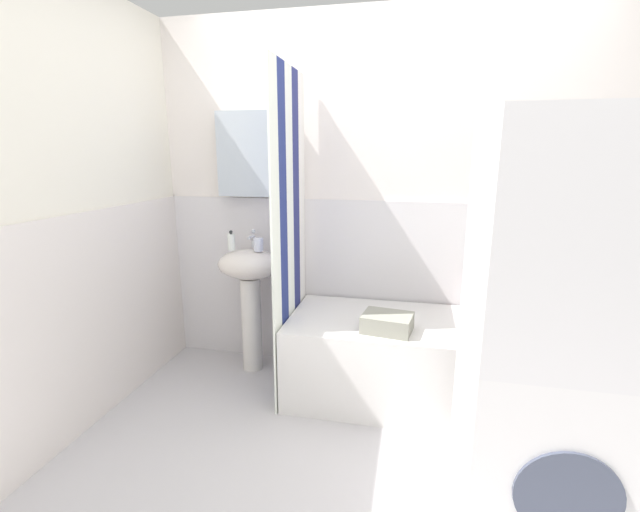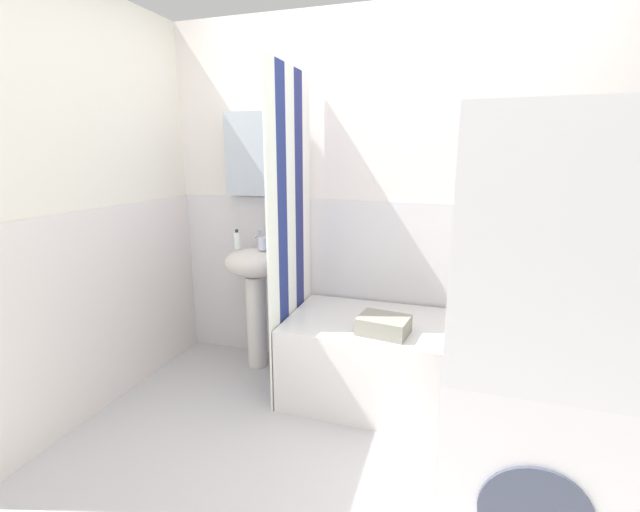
{
  "view_description": "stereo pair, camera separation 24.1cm",
  "coord_description": "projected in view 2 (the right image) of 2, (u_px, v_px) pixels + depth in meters",
  "views": [
    {
      "loc": [
        0.19,
        -1.65,
        1.51
      ],
      "look_at": [
        -0.36,
        0.86,
        0.89
      ],
      "focal_mm": 24.26,
      "sensor_mm": 36.0,
      "label": 1
    },
    {
      "loc": [
        0.42,
        -1.59,
        1.51
      ],
      "look_at": [
        -0.36,
        0.86,
        0.89
      ],
      "focal_mm": 24.26,
      "sensor_mm": 36.0,
      "label": 2
    }
  ],
  "objects": [
    {
      "name": "soap_dispenser",
      "position": [
        237.0,
        240.0,
        2.95
      ],
      "size": [
        0.05,
        0.05,
        0.14
      ],
      "color": "white",
      "rests_on": "sink"
    },
    {
      "name": "wall_back_tiled",
      "position": [
        382.0,
        210.0,
        2.87
      ],
      "size": [
        3.6,
        0.18,
        2.4
      ],
      "color": "white",
      "rests_on": "ground_plane"
    },
    {
      "name": "toothbrush_cup",
      "position": [
        263.0,
        243.0,
        2.92
      ],
      "size": [
        0.06,
        0.06,
        0.09
      ],
      "primitive_type": "cylinder",
      "color": "silver",
      "rests_on": "sink"
    },
    {
      "name": "wall_left_tiled",
      "position": [
        91.0,
        223.0,
        2.47
      ],
      "size": [
        0.07,
        1.81,
        2.4
      ],
      "color": "silver",
      "rests_on": "ground_plane"
    },
    {
      "name": "lotion_bottle",
      "position": [
        490.0,
        298.0,
        2.69
      ],
      "size": [
        0.06,
        0.06,
        0.23
      ],
      "color": "#C04869",
      "rests_on": "bathtub"
    },
    {
      "name": "bathtub",
      "position": [
        414.0,
        365.0,
        2.62
      ],
      "size": [
        1.55,
        0.7,
        0.51
      ],
      "primitive_type": "cube",
      "color": "silver",
      "rests_on": "ground_plane"
    },
    {
      "name": "towel_folded",
      "position": [
        384.0,
        325.0,
        2.43
      ],
      "size": [
        0.3,
        0.25,
        0.1
      ],
      "primitive_type": "cube",
      "rotation": [
        0.0,
        0.0,
        -0.15
      ],
      "color": "gray",
      "rests_on": "bathtub"
    },
    {
      "name": "shower_curtain",
      "position": [
        291.0,
        237.0,
        2.68
      ],
      "size": [
        0.01,
        0.7,
        2.0
      ],
      "color": "white",
      "rests_on": "ground_plane"
    },
    {
      "name": "faucet",
      "position": [
        259.0,
        238.0,
        3.02
      ],
      "size": [
        0.03,
        0.12,
        0.12
      ],
      "color": "silver",
      "rests_on": "sink"
    },
    {
      "name": "ground_plane",
      "position": [
        337.0,
        500.0,
        1.95
      ],
      "size": [
        4.8,
        5.6,
        0.04
      ],
      "primitive_type": "cube",
      "color": "silver"
    },
    {
      "name": "sink",
      "position": [
        255.0,
        281.0,
        3.01
      ],
      "size": [
        0.44,
        0.34,
        0.87
      ],
      "color": "white",
      "rests_on": "ground_plane"
    },
    {
      "name": "conditioner_bottle",
      "position": [
        518.0,
        304.0,
        2.61
      ],
      "size": [
        0.06,
        0.06,
        0.21
      ],
      "color": "#23805E",
      "rests_on": "bathtub"
    },
    {
      "name": "washer_dryer_stack",
      "position": [
        532.0,
        356.0,
        1.5
      ],
      "size": [
        0.59,
        0.63,
        1.64
      ],
      "color": "white",
      "rests_on": "ground_plane"
    },
    {
      "name": "body_wash_bottle",
      "position": [
        536.0,
        305.0,
        2.58
      ],
      "size": [
        0.06,
        0.06,
        0.22
      ],
      "color": "#2F2F2F",
      "rests_on": "bathtub"
    }
  ]
}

